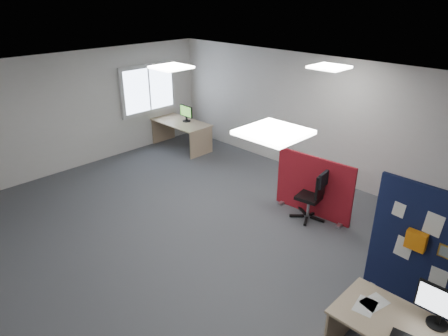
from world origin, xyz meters
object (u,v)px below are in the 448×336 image
Objects in this scene: second_desk at (182,128)px; red_divider at (314,187)px; monitor_second at (186,113)px; office_chair at (315,193)px; monitor_main at (442,306)px.

red_divider is at bearing -6.67° from second_desk.
monitor_second is 0.48× the size of office_chair.
red_divider is (-2.87, 2.09, -0.41)m from monitor_main.
red_divider is 3.29× the size of monitor_second.
red_divider reaches higher than monitor_second.
second_desk is 4.64m from office_chair.
red_divider is 1.58× the size of office_chair.
monitor_main is 3.36m from office_chair.
monitor_main is 7.78m from second_desk.
monitor_second is (0.07, 0.10, 0.41)m from second_desk.
second_desk is 0.43m from monitor_second.
second_desk is (-7.31, 2.61, -0.43)m from monitor_main.
monitor_second reaches higher than second_desk.
office_chair is at bearing -53.65° from red_divider.
red_divider is at bearing 143.23° from monitor_main.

